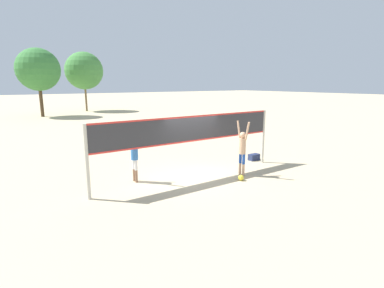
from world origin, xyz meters
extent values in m
plane|color=#C6B28C|center=(0.00, 0.00, 0.00)|extent=(200.00, 200.00, 0.00)
cylinder|color=beige|center=(-4.18, 0.00, 1.27)|extent=(0.12, 0.12, 2.55)
cylinder|color=beige|center=(4.18, 0.00, 1.27)|extent=(0.12, 0.12, 2.55)
cube|color=#2D2D33|center=(0.00, 0.00, 2.02)|extent=(8.23, 0.02, 1.05)
cube|color=red|center=(0.00, 0.00, 2.52)|extent=(8.23, 0.03, 0.06)
cube|color=red|center=(0.00, 0.00, 1.53)|extent=(8.23, 0.03, 0.06)
cylinder|color=tan|center=(1.86, -1.08, 0.26)|extent=(0.11, 0.11, 0.51)
cylinder|color=#1E47A5|center=(1.86, -1.08, 0.72)|extent=(0.12, 0.12, 0.42)
cylinder|color=tan|center=(1.86, -0.88, 0.26)|extent=(0.11, 0.11, 0.51)
cylinder|color=#1E47A5|center=(1.86, -0.88, 0.72)|extent=(0.12, 0.12, 0.42)
cylinder|color=tan|center=(1.86, -0.98, 1.26)|extent=(0.28, 0.28, 0.66)
sphere|color=tan|center=(1.86, -0.98, 1.72)|extent=(0.26, 0.26, 0.26)
cylinder|color=tan|center=(1.86, -1.22, 1.93)|extent=(0.08, 0.23, 0.74)
cylinder|color=tan|center=(1.86, -0.73, 1.93)|extent=(0.08, 0.23, 0.74)
cylinder|color=#8C664C|center=(-2.16, 0.91, 0.25)|extent=(0.11, 0.11, 0.49)
cylinder|color=white|center=(-2.16, 0.91, 0.69)|extent=(0.12, 0.12, 0.40)
cylinder|color=#8C664C|center=(-2.16, 0.71, 0.25)|extent=(0.11, 0.11, 0.49)
cylinder|color=white|center=(-2.16, 0.71, 0.69)|extent=(0.12, 0.12, 0.40)
cylinder|color=#3372BF|center=(-2.16, 0.81, 1.21)|extent=(0.28, 0.28, 0.63)
sphere|color=#8C664C|center=(-2.16, 0.81, 1.65)|extent=(0.25, 0.25, 0.25)
cylinder|color=#8C664C|center=(-2.16, 1.05, 1.85)|extent=(0.08, 0.23, 0.71)
cylinder|color=#8C664C|center=(-2.16, 0.56, 1.85)|extent=(0.08, 0.23, 0.71)
sphere|color=yellow|center=(1.37, -1.46, 0.11)|extent=(0.23, 0.23, 0.23)
cube|color=navy|center=(4.15, 0.52, 0.16)|extent=(0.56, 0.32, 0.31)
cylinder|color=#4C3823|center=(-1.44, 28.06, 1.98)|extent=(0.37, 0.37, 3.96)
sphere|color=#387A38|center=(-1.44, 28.06, 5.25)|extent=(4.70, 4.70, 4.70)
cylinder|color=brown|center=(4.66, 32.21, 2.01)|extent=(0.25, 0.25, 4.01)
sphere|color=#42843D|center=(4.66, 32.21, 5.37)|extent=(4.94, 4.94, 4.94)
camera|label=1|loc=(-6.70, -9.75, 3.84)|focal=28.00mm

